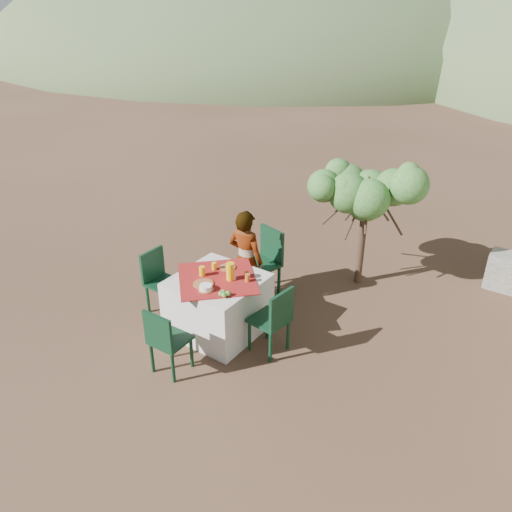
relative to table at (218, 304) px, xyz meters
The scene contains 20 objects.
ground 0.49m from the table, 42.04° to the right, with size 160.00×160.00×0.00m, color #3D281B.
table is the anchor object (origin of this frame).
chair_far 1.11m from the table, 91.24° to the left, with size 0.55×0.55×0.98m.
chair_near 0.99m from the table, 87.02° to the right, with size 0.40×0.40×0.84m.
chair_left 0.95m from the table, behind, with size 0.40×0.40×0.86m.
chair_right 0.83m from the table, ahead, with size 0.45×0.45×0.88m.
person 0.75m from the table, 95.02° to the left, with size 0.51×0.34×1.40m, color #8C6651.
shrub_tree 2.59m from the table, 65.41° to the left, with size 1.43×1.40×1.68m.
hill_near_left 34.69m from the table, 120.81° to the left, with size 40.00×40.00×16.00m, color #394E2B.
plate_far 0.48m from the table, 101.26° to the left, with size 0.21×0.21×0.01m, color brown.
plate_near 0.44m from the table, 100.56° to the right, with size 0.25×0.25×0.01m, color brown.
glass_far 0.48m from the table, 138.30° to the left, with size 0.06×0.06×0.10m, color #FDB310.
glass_near 0.48m from the table, 164.18° to the right, with size 0.07×0.07×0.12m, color #FDB310.
juice_pitcher 0.52m from the table, 23.12° to the left, with size 0.10×0.10×0.22m, color #FDB310.
bowl_plate 0.49m from the table, 76.39° to the right, with size 0.19×0.19×0.01m, color brown.
white_bowl 0.52m from the table, 76.39° to the right, with size 0.15×0.15×0.06m, color white.
jar_left 0.58m from the table, 23.04° to the left, with size 0.06×0.06×0.10m, color #C36522.
jar_right 0.56m from the table, 35.87° to the left, with size 0.05×0.05×0.08m, color #C36522.
napkin_holder 0.47m from the table, 25.48° to the left, with size 0.06×0.03×0.08m, color white.
fruit_cluster 0.59m from the table, 40.21° to the right, with size 0.12×0.12×0.06m.
Camera 1 is at (3.18, -3.85, 3.81)m, focal length 35.00 mm.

